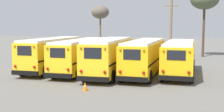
% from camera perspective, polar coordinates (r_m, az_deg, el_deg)
% --- Properties ---
extents(ground_plane, '(160.00, 160.00, 0.00)m').
position_cam_1_polar(ground_plane, '(25.68, -0.23, -3.66)').
color(ground_plane, '#66635E').
extents(school_bus_0, '(2.54, 10.30, 3.17)m').
position_cam_1_polar(school_bus_0, '(28.20, -11.92, 0.66)').
color(school_bus_0, yellow).
rests_on(school_bus_0, ground).
extents(school_bus_1, '(2.54, 10.76, 3.07)m').
position_cam_1_polar(school_bus_1, '(26.99, -6.14, 0.38)').
color(school_bus_1, yellow).
rests_on(school_bus_1, ground).
extents(school_bus_2, '(2.55, 9.77, 3.23)m').
position_cam_1_polar(school_bus_2, '(24.85, -0.58, 0.11)').
color(school_bus_2, yellow).
rests_on(school_bus_2, ground).
extents(school_bus_3, '(2.90, 10.43, 3.10)m').
position_cam_1_polar(school_bus_3, '(25.17, 6.65, 0.01)').
color(school_bus_3, yellow).
rests_on(school_bus_3, ground).
extents(school_bus_4, '(2.94, 9.63, 3.00)m').
position_cam_1_polar(school_bus_4, '(25.64, 13.59, -0.13)').
color(school_bus_4, yellow).
rests_on(school_bus_4, ground).
extents(utility_pole, '(1.80, 0.33, 7.85)m').
position_cam_1_polar(utility_pole, '(37.68, 11.88, 5.56)').
color(utility_pole, '#75604C').
rests_on(utility_pole, ground).
extents(bare_tree_0, '(2.68, 2.68, 7.41)m').
position_cam_1_polar(bare_tree_0, '(43.03, -2.40, 8.79)').
color(bare_tree_0, brown).
rests_on(bare_tree_0, ground).
extents(traffic_cone, '(0.36, 0.36, 0.60)m').
position_cam_1_polar(traffic_cone, '(19.24, -5.49, -6.16)').
color(traffic_cone, orange).
rests_on(traffic_cone, ground).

